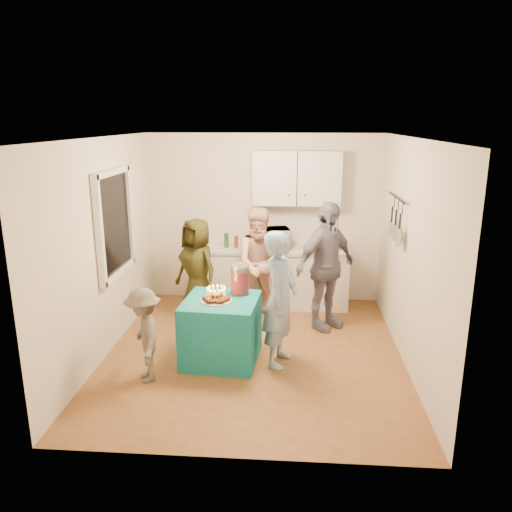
# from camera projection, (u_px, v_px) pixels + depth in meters

# --- Properties ---
(floor) EXTENTS (4.00, 4.00, 0.00)m
(floor) POSITION_uv_depth(u_px,v_px,m) (254.00, 353.00, 6.18)
(floor) COLOR brown
(floor) RESTS_ON ground
(ceiling) EXTENTS (4.00, 4.00, 0.00)m
(ceiling) POSITION_uv_depth(u_px,v_px,m) (254.00, 138.00, 5.49)
(ceiling) COLOR white
(ceiling) RESTS_ON floor
(back_wall) EXTENTS (3.60, 3.60, 0.00)m
(back_wall) POSITION_uv_depth(u_px,v_px,m) (264.00, 219.00, 7.76)
(back_wall) COLOR silver
(back_wall) RESTS_ON floor
(left_wall) EXTENTS (4.00, 4.00, 0.00)m
(left_wall) POSITION_uv_depth(u_px,v_px,m) (104.00, 249.00, 5.97)
(left_wall) COLOR silver
(left_wall) RESTS_ON floor
(right_wall) EXTENTS (4.00, 4.00, 0.00)m
(right_wall) POSITION_uv_depth(u_px,v_px,m) (410.00, 255.00, 5.71)
(right_wall) COLOR silver
(right_wall) RESTS_ON floor
(window_night) EXTENTS (0.04, 1.00, 1.20)m
(window_night) POSITION_uv_depth(u_px,v_px,m) (114.00, 223.00, 6.19)
(window_night) COLOR black
(window_night) RESTS_ON left_wall
(counter) EXTENTS (2.20, 0.58, 0.86)m
(counter) POSITION_uv_depth(u_px,v_px,m) (275.00, 278.00, 7.69)
(counter) COLOR white
(counter) RESTS_ON floor
(countertop) EXTENTS (2.24, 0.62, 0.05)m
(countertop) POSITION_uv_depth(u_px,v_px,m) (276.00, 250.00, 7.57)
(countertop) COLOR beige
(countertop) RESTS_ON counter
(upper_cabinet) EXTENTS (1.30, 0.30, 0.80)m
(upper_cabinet) POSITION_uv_depth(u_px,v_px,m) (297.00, 178.00, 7.41)
(upper_cabinet) COLOR white
(upper_cabinet) RESTS_ON back_wall
(pot_rack) EXTENTS (0.12, 1.00, 0.60)m
(pot_rack) POSITION_uv_depth(u_px,v_px,m) (393.00, 217.00, 6.31)
(pot_rack) COLOR black
(pot_rack) RESTS_ON right_wall
(microwave) EXTENTS (0.61, 0.48, 0.30)m
(microwave) POSITION_uv_depth(u_px,v_px,m) (271.00, 238.00, 7.53)
(microwave) COLOR white
(microwave) RESTS_ON countertop
(party_table) EXTENTS (0.92, 0.92, 0.76)m
(party_table) POSITION_uv_depth(u_px,v_px,m) (221.00, 330.00, 5.92)
(party_table) COLOR #12777C
(party_table) RESTS_ON floor
(donut_cake) EXTENTS (0.38, 0.38, 0.18)m
(donut_cake) POSITION_uv_depth(u_px,v_px,m) (216.00, 294.00, 5.76)
(donut_cake) COLOR #381C0C
(donut_cake) RESTS_ON party_table
(punch_jar) EXTENTS (0.22, 0.22, 0.34)m
(punch_jar) POSITION_uv_depth(u_px,v_px,m) (240.00, 280.00, 5.99)
(punch_jar) COLOR red
(punch_jar) RESTS_ON party_table
(man_birthday) EXTENTS (0.50, 0.65, 1.60)m
(man_birthday) POSITION_uv_depth(u_px,v_px,m) (280.00, 299.00, 5.73)
(man_birthday) COLOR #89A7C8
(man_birthday) RESTS_ON floor
(woman_back_left) EXTENTS (0.86, 0.80, 1.47)m
(woman_back_left) POSITION_uv_depth(u_px,v_px,m) (197.00, 269.00, 7.10)
(woman_back_left) COLOR #4C4715
(woman_back_left) RESTS_ON floor
(woman_back_center) EXTENTS (0.88, 0.74, 1.61)m
(woman_back_center) POSITION_uv_depth(u_px,v_px,m) (261.00, 264.00, 7.09)
(woman_back_center) COLOR tan
(woman_back_center) RESTS_ON floor
(woman_back_right) EXTENTS (1.05, 1.02, 1.76)m
(woman_back_right) POSITION_uv_depth(u_px,v_px,m) (326.00, 266.00, 6.73)
(woman_back_right) COLOR black
(woman_back_right) RESTS_ON floor
(child_near_left) EXTENTS (0.64, 0.79, 1.06)m
(child_near_left) POSITION_uv_depth(u_px,v_px,m) (144.00, 335.00, 5.42)
(child_near_left) COLOR #595247
(child_near_left) RESTS_ON floor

